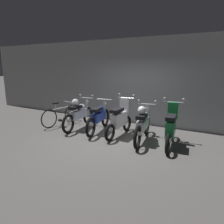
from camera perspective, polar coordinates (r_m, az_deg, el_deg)
ground_plane at (r=6.14m, az=-0.52°, el=-8.14°), size 80.00×80.00×0.00m
back_wall at (r=7.92m, az=7.95°, el=8.28°), size 16.00×0.30×3.18m
motorbike_slot_0 at (r=7.36m, az=-9.16°, el=-0.46°), size 0.59×1.95×1.15m
motorbike_slot_1 at (r=6.95m, az=-3.67°, el=-1.43°), size 0.59×1.94×1.03m
motorbike_slot_2 at (r=6.50m, az=2.17°, el=-2.06°), size 0.59×1.68×1.29m
motorbike_slot_3 at (r=6.10m, az=8.53°, el=-3.19°), size 0.58×1.94×1.15m
motorbike_slot_4 at (r=5.91m, az=15.99°, el=-4.08°), size 0.59×1.68×1.29m
bicycle at (r=7.96m, az=-13.99°, el=-0.92°), size 0.50×1.72×0.89m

